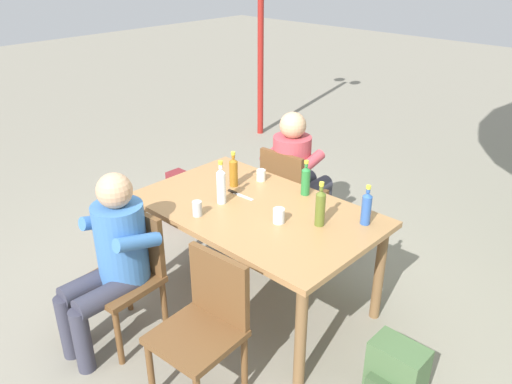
{
  "coord_description": "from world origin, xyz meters",
  "views": [
    {
      "loc": [
        2.13,
        -2.28,
        2.4
      ],
      "look_at": [
        0.0,
        0.0,
        0.89
      ],
      "focal_mm": 36.03,
      "sensor_mm": 36.0,
      "label": 1
    }
  ],
  "objects_px": {
    "backpack_by_near_side": "(395,375)",
    "table_knife": "(238,194)",
    "chair_near_left": "(128,269)",
    "person_in_white_shirt": "(297,169)",
    "cup_glass": "(279,216)",
    "dining_table": "(256,219)",
    "chair_far_left": "(289,191)",
    "bottle_blue": "(366,208)",
    "bottle_green": "(306,180)",
    "bottle_clear": "(221,185)",
    "bottle_olive": "(320,207)",
    "person_in_plaid_shirt": "(111,254)",
    "chair_near_right": "(206,321)",
    "cup_steel": "(197,209)",
    "cup_white": "(261,175)",
    "bottle_amber": "(234,171)",
    "backpack_by_far_side": "(183,199)"
  },
  "relations": [
    {
      "from": "bottle_amber",
      "to": "bottle_blue",
      "type": "relative_size",
      "value": 1.0
    },
    {
      "from": "bottle_clear",
      "to": "table_knife",
      "type": "relative_size",
      "value": 1.31
    },
    {
      "from": "chair_far_left",
      "to": "bottle_blue",
      "type": "xyz_separation_m",
      "value": [
        1.04,
        -0.49,
        0.4
      ]
    },
    {
      "from": "chair_near_left",
      "to": "cup_glass",
      "type": "bearing_deg",
      "value": 50.36
    },
    {
      "from": "cup_glass",
      "to": "bottle_olive",
      "type": "bearing_deg",
      "value": 35.94
    },
    {
      "from": "person_in_white_shirt",
      "to": "cup_white",
      "type": "relative_size",
      "value": 13.74
    },
    {
      "from": "bottle_olive",
      "to": "person_in_white_shirt",
      "type": "bearing_deg",
      "value": 135.78
    },
    {
      "from": "dining_table",
      "to": "bottle_amber",
      "type": "distance_m",
      "value": 0.44
    },
    {
      "from": "chair_near_right",
      "to": "bottle_clear",
      "type": "distance_m",
      "value": 1.01
    },
    {
      "from": "bottle_clear",
      "to": "bottle_olive",
      "type": "bearing_deg",
      "value": 17.24
    },
    {
      "from": "chair_near_right",
      "to": "cup_white",
      "type": "distance_m",
      "value": 1.37
    },
    {
      "from": "cup_steel",
      "to": "person_in_plaid_shirt",
      "type": "bearing_deg",
      "value": -106.23
    },
    {
      "from": "chair_near_left",
      "to": "bottle_amber",
      "type": "bearing_deg",
      "value": 88.93
    },
    {
      "from": "dining_table",
      "to": "chair_far_left",
      "type": "relative_size",
      "value": 1.92
    },
    {
      "from": "cup_white",
      "to": "table_knife",
      "type": "distance_m",
      "value": 0.3
    },
    {
      "from": "dining_table",
      "to": "person_in_plaid_shirt",
      "type": "xyz_separation_m",
      "value": [
        -0.38,
        -0.92,
        -0.02
      ]
    },
    {
      "from": "chair_near_left",
      "to": "backpack_by_far_side",
      "type": "height_order",
      "value": "chair_near_left"
    },
    {
      "from": "chair_far_left",
      "to": "bottle_green",
      "type": "bearing_deg",
      "value": -40.42
    },
    {
      "from": "person_in_white_shirt",
      "to": "backpack_by_far_side",
      "type": "relative_size",
      "value": 2.48
    },
    {
      "from": "bottle_olive",
      "to": "person_in_plaid_shirt",
      "type": "bearing_deg",
      "value": -129.22
    },
    {
      "from": "person_in_plaid_shirt",
      "to": "bottle_green",
      "type": "xyz_separation_m",
      "value": [
        0.49,
        1.31,
        0.22
      ]
    },
    {
      "from": "table_knife",
      "to": "bottle_amber",
      "type": "bearing_deg",
      "value": 147.56
    },
    {
      "from": "chair_far_left",
      "to": "dining_table",
      "type": "bearing_deg",
      "value": -65.42
    },
    {
      "from": "person_in_white_shirt",
      "to": "bottle_amber",
      "type": "xyz_separation_m",
      "value": [
        0.01,
        -0.77,
        0.23
      ]
    },
    {
      "from": "bottle_amber",
      "to": "cup_glass",
      "type": "bearing_deg",
      "value": -17.62
    },
    {
      "from": "bottle_green",
      "to": "cup_white",
      "type": "distance_m",
      "value": 0.4
    },
    {
      "from": "bottle_blue",
      "to": "bottle_green",
      "type": "bearing_deg",
      "value": 172.16
    },
    {
      "from": "chair_near_left",
      "to": "person_in_plaid_shirt",
      "type": "height_order",
      "value": "person_in_plaid_shirt"
    },
    {
      "from": "bottle_green",
      "to": "table_knife",
      "type": "bearing_deg",
      "value": -135.67
    },
    {
      "from": "cup_steel",
      "to": "cup_glass",
      "type": "bearing_deg",
      "value": 33.17
    },
    {
      "from": "backpack_by_near_side",
      "to": "bottle_green",
      "type": "bearing_deg",
      "value": 153.74
    },
    {
      "from": "person_in_white_shirt",
      "to": "bottle_olive",
      "type": "bearing_deg",
      "value": -44.22
    },
    {
      "from": "chair_far_left",
      "to": "person_in_plaid_shirt",
      "type": "height_order",
      "value": "person_in_plaid_shirt"
    },
    {
      "from": "bottle_olive",
      "to": "bottle_clear",
      "type": "height_order",
      "value": "bottle_clear"
    },
    {
      "from": "chair_near_left",
      "to": "bottle_olive",
      "type": "bearing_deg",
      "value": 47.35
    },
    {
      "from": "cup_white",
      "to": "cup_glass",
      "type": "height_order",
      "value": "cup_glass"
    },
    {
      "from": "cup_white",
      "to": "chair_far_left",
      "type": "bearing_deg",
      "value": 101.01
    },
    {
      "from": "chair_near_left",
      "to": "backpack_by_near_side",
      "type": "distance_m",
      "value": 1.76
    },
    {
      "from": "chair_near_left",
      "to": "person_in_white_shirt",
      "type": "height_order",
      "value": "person_in_white_shirt"
    },
    {
      "from": "bottle_clear",
      "to": "backpack_by_near_side",
      "type": "relative_size",
      "value": 0.8
    },
    {
      "from": "bottle_clear",
      "to": "backpack_by_far_side",
      "type": "xyz_separation_m",
      "value": [
        -1.1,
        0.52,
        -0.67
      ]
    },
    {
      "from": "cup_white",
      "to": "backpack_by_far_side",
      "type": "distance_m",
      "value": 1.2
    },
    {
      "from": "bottle_blue",
      "to": "bottle_clear",
      "type": "bearing_deg",
      "value": -154.36
    },
    {
      "from": "cup_steel",
      "to": "cup_glass",
      "type": "distance_m",
      "value": 0.55
    },
    {
      "from": "dining_table",
      "to": "bottle_green",
      "type": "distance_m",
      "value": 0.46
    },
    {
      "from": "cup_glass",
      "to": "chair_near_left",
      "type": "bearing_deg",
      "value": -129.64
    },
    {
      "from": "backpack_by_far_side",
      "to": "person_in_plaid_shirt",
      "type": "bearing_deg",
      "value": -54.28
    },
    {
      "from": "chair_near_right",
      "to": "cup_glass",
      "type": "height_order",
      "value": "chair_near_right"
    },
    {
      "from": "backpack_by_near_side",
      "to": "table_knife",
      "type": "bearing_deg",
      "value": 171.67
    },
    {
      "from": "person_in_white_shirt",
      "to": "person_in_plaid_shirt",
      "type": "distance_m",
      "value": 1.84
    }
  ]
}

